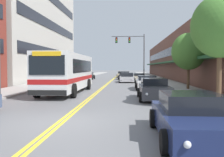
{
  "coord_description": "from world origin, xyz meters",
  "views": [
    {
      "loc": [
        2.54,
        -9.41,
        2.1
      ],
      "look_at": [
        0.49,
        23.35,
        0.6
      ],
      "focal_mm": 40.0,
      "sensor_mm": 36.0,
      "label": 1
    }
  ],
  "objects_px": {
    "city_bus": "(68,71)",
    "car_dark_grey_parked_right_far": "(154,90)",
    "car_black_parked_left_mid": "(88,76)",
    "car_beige_moving_second": "(122,75)",
    "street_lamp_left_near": "(4,31)",
    "car_champagne_parked_right_mid": "(139,77)",
    "car_charcoal_moving_lead": "(124,76)",
    "car_white_parked_right_end": "(147,83)",
    "car_red_parked_left_near": "(81,77)",
    "fire_hydrant": "(166,85)",
    "street_tree_right_near": "(220,27)",
    "street_tree_right_mid": "(188,51)",
    "traffic_signal_mast": "(134,48)",
    "car_silver_moving_third": "(127,78)",
    "car_navy_parked_right_foreground": "(192,118)"
  },
  "relations": [
    {
      "from": "car_navy_parked_right_foreground",
      "to": "street_lamp_left_near",
      "type": "xyz_separation_m",
      "value": [
        -9.37,
        7.42,
        3.69
      ]
    },
    {
      "from": "city_bus",
      "to": "car_black_parked_left_mid",
      "type": "height_order",
      "value": "city_bus"
    },
    {
      "from": "car_navy_parked_right_foreground",
      "to": "car_dark_grey_parked_right_far",
      "type": "bearing_deg",
      "value": 91.06
    },
    {
      "from": "car_navy_parked_right_foreground",
      "to": "car_dark_grey_parked_right_far",
      "type": "height_order",
      "value": "car_dark_grey_parked_right_far"
    },
    {
      "from": "car_dark_grey_parked_right_far",
      "to": "traffic_signal_mast",
      "type": "distance_m",
      "value": 25.04
    },
    {
      "from": "car_charcoal_moving_lead",
      "to": "street_lamp_left_near",
      "type": "relative_size",
      "value": 0.59
    },
    {
      "from": "car_dark_grey_parked_right_far",
      "to": "traffic_signal_mast",
      "type": "height_order",
      "value": "traffic_signal_mast"
    },
    {
      "from": "car_red_parked_left_near",
      "to": "car_beige_moving_second",
      "type": "xyz_separation_m",
      "value": [
        5.76,
        14.95,
        -0.01
      ]
    },
    {
      "from": "car_silver_moving_third",
      "to": "traffic_signal_mast",
      "type": "bearing_deg",
      "value": 80.26
    },
    {
      "from": "city_bus",
      "to": "street_tree_right_near",
      "type": "xyz_separation_m",
      "value": [
        9.64,
        -7.18,
        2.41
      ]
    },
    {
      "from": "car_white_parked_right_end",
      "to": "car_red_parked_left_near",
      "type": "bearing_deg",
      "value": 124.56
    },
    {
      "from": "car_dark_grey_parked_right_far",
      "to": "car_charcoal_moving_lead",
      "type": "xyz_separation_m",
      "value": [
        -2.27,
        27.15,
        -0.02
      ]
    },
    {
      "from": "car_beige_moving_second",
      "to": "street_lamp_left_near",
      "type": "height_order",
      "value": "street_lamp_left_near"
    },
    {
      "from": "car_charcoal_moving_lead",
      "to": "street_tree_right_near",
      "type": "bearing_deg",
      "value": -80.15
    },
    {
      "from": "car_navy_parked_right_foreground",
      "to": "car_white_parked_right_end",
      "type": "height_order",
      "value": "car_navy_parked_right_foreground"
    },
    {
      "from": "car_red_parked_left_near",
      "to": "traffic_signal_mast",
      "type": "bearing_deg",
      "value": 28.8
    },
    {
      "from": "traffic_signal_mast",
      "to": "fire_hydrant",
      "type": "relative_size",
      "value": 8.61
    },
    {
      "from": "car_navy_parked_right_foreground",
      "to": "car_charcoal_moving_lead",
      "type": "xyz_separation_m",
      "value": [
        -2.44,
        36.1,
        0.01
      ]
    },
    {
      "from": "car_navy_parked_right_foreground",
      "to": "street_tree_right_near",
      "type": "xyz_separation_m",
      "value": [
        2.83,
        5.8,
        3.56
      ]
    },
    {
      "from": "car_beige_moving_second",
      "to": "street_tree_right_mid",
      "type": "distance_m",
      "value": 29.32
    },
    {
      "from": "car_charcoal_moving_lead",
      "to": "street_tree_right_mid",
      "type": "height_order",
      "value": "street_tree_right_mid"
    },
    {
      "from": "car_black_parked_left_mid",
      "to": "traffic_signal_mast",
      "type": "bearing_deg",
      "value": -13.83
    },
    {
      "from": "street_tree_right_near",
      "to": "street_tree_right_mid",
      "type": "distance_m",
      "value": 10.01
    },
    {
      "from": "car_red_parked_left_near",
      "to": "street_lamp_left_near",
      "type": "xyz_separation_m",
      "value": [
        -0.55,
        -21.79,
        3.72
      ]
    },
    {
      "from": "car_navy_parked_right_foreground",
      "to": "car_champagne_parked_right_mid",
      "type": "bearing_deg",
      "value": 90.12
    },
    {
      "from": "car_white_parked_right_end",
      "to": "car_beige_moving_second",
      "type": "xyz_separation_m",
      "value": [
        -3.01,
        27.67,
        -0.03
      ]
    },
    {
      "from": "traffic_signal_mast",
      "to": "car_red_parked_left_near",
      "type": "bearing_deg",
      "value": -151.2
    },
    {
      "from": "car_dark_grey_parked_right_far",
      "to": "street_tree_right_near",
      "type": "bearing_deg",
      "value": -46.47
    },
    {
      "from": "car_red_parked_left_near",
      "to": "car_black_parked_left_mid",
      "type": "relative_size",
      "value": 1.06
    },
    {
      "from": "car_dark_grey_parked_right_far",
      "to": "fire_hydrant",
      "type": "relative_size",
      "value": 5.19
    },
    {
      "from": "car_beige_moving_second",
      "to": "car_champagne_parked_right_mid",
      "type": "bearing_deg",
      "value": -75.63
    },
    {
      "from": "car_charcoal_moving_lead",
      "to": "car_silver_moving_third",
      "type": "xyz_separation_m",
      "value": [
        0.47,
        -8.7,
        -0.02
      ]
    },
    {
      "from": "car_black_parked_left_mid",
      "to": "car_navy_parked_right_foreground",
      "type": "height_order",
      "value": "car_navy_parked_right_foreground"
    },
    {
      "from": "city_bus",
      "to": "car_dark_grey_parked_right_far",
      "type": "height_order",
      "value": "city_bus"
    },
    {
      "from": "city_bus",
      "to": "car_champagne_parked_right_mid",
      "type": "height_order",
      "value": "city_bus"
    },
    {
      "from": "car_navy_parked_right_foreground",
      "to": "fire_hydrant",
      "type": "relative_size",
      "value": 5.32
    },
    {
      "from": "car_charcoal_moving_lead",
      "to": "car_beige_moving_second",
      "type": "xyz_separation_m",
      "value": [
        -0.63,
        8.05,
        -0.04
      ]
    },
    {
      "from": "city_bus",
      "to": "car_charcoal_moving_lead",
      "type": "distance_m",
      "value": 23.56
    },
    {
      "from": "street_lamp_left_near",
      "to": "fire_hydrant",
      "type": "xyz_separation_m",
      "value": [
        10.89,
        7.57,
        -3.75
      ]
    },
    {
      "from": "street_tree_right_mid",
      "to": "city_bus",
      "type": "bearing_deg",
      "value": -165.11
    },
    {
      "from": "car_champagne_parked_right_mid",
      "to": "car_charcoal_moving_lead",
      "type": "xyz_separation_m",
      "value": [
        -2.37,
        3.65,
        0.08
      ]
    },
    {
      "from": "car_dark_grey_parked_right_far",
      "to": "street_tree_right_near",
      "type": "height_order",
      "value": "street_tree_right_near"
    },
    {
      "from": "car_black_parked_left_mid",
      "to": "street_tree_right_mid",
      "type": "distance_m",
      "value": 23.45
    },
    {
      "from": "street_tree_right_mid",
      "to": "fire_hydrant",
      "type": "relative_size",
      "value": 5.87
    },
    {
      "from": "city_bus",
      "to": "car_champagne_parked_right_mid",
      "type": "distance_m",
      "value": 20.64
    },
    {
      "from": "car_beige_moving_second",
      "to": "traffic_signal_mast",
      "type": "height_order",
      "value": "traffic_signal_mast"
    },
    {
      "from": "car_dark_grey_parked_right_far",
      "to": "street_lamp_left_near",
      "type": "relative_size",
      "value": 0.63
    },
    {
      "from": "car_champagne_parked_right_mid",
      "to": "street_lamp_left_near",
      "type": "bearing_deg",
      "value": -110.38
    },
    {
      "from": "city_bus",
      "to": "car_dark_grey_parked_right_far",
      "type": "xyz_separation_m",
      "value": [
        6.65,
        -4.03,
        -1.12
      ]
    },
    {
      "from": "car_navy_parked_right_foreground",
      "to": "street_tree_right_mid",
      "type": "bearing_deg",
      "value": 77.0
    }
  ]
}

